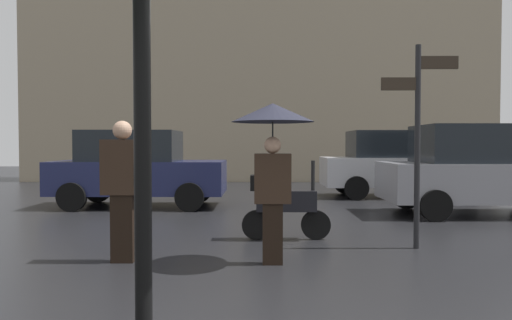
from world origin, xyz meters
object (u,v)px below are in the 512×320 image
Objects in this scene: parked_car_left at (137,168)px; parked_car_right at (399,163)px; street_signpost at (418,125)px; pedestrian_with_umbrella at (273,135)px; parked_scooter at (283,204)px; parked_car_distant at (481,170)px; pedestrian_with_bag at (124,182)px.

parked_car_right is at bearing -161.83° from parked_car_left.
parked_car_left is at bearing 138.32° from street_signpost.
parked_car_right reaches higher than parked_car_left.
pedestrian_with_umbrella reaches higher than parked_scooter.
parked_scooter is 0.33× the size of parked_car_distant.
pedestrian_with_bag is 9.52m from parked_car_right.
pedestrian_with_umbrella is 0.49× the size of parked_car_left.
parked_car_distant is at bearing 73.66° from pedestrian_with_bag.
parked_scooter is 0.34× the size of parked_car_left.
pedestrian_with_bag is at bearing -148.72° from parked_car_distant.
parked_car_right is at bearing 56.77° from parked_scooter.
pedestrian_with_bag is 4.11m from street_signpost.
parked_car_left reaches higher than parked_scooter.
parked_scooter is at bearing -103.57° from parked_car_right.
parked_car_left is at bearing 126.46° from parked_scooter.
parked_car_distant is at bearing 170.78° from parked_car_left.
pedestrian_with_bag is 0.44× the size of parked_car_left.
parked_scooter is at bearing -149.58° from parked_car_distant.
parked_car_right is (5.68, 7.65, -0.05)m from pedestrian_with_bag.
pedestrian_with_bag is at bearing -148.42° from parked_scooter.
parked_car_right is 3.57m from parked_car_distant.
pedestrian_with_bag is 2.57m from parked_scooter.
pedestrian_with_umbrella reaches higher than pedestrian_with_bag.
street_signpost is (5.17, -4.60, 0.83)m from parked_car_left.
pedestrian_with_bag is 7.62m from parked_car_distant.
street_signpost is at bearing 52.34° from pedestrian_with_bag.
parked_car_distant is 4.21m from street_signpost.
pedestrian_with_umbrella is 6.35m from parked_car_left.
street_signpost reaches higher than pedestrian_with_bag.
parked_car_distant is (6.39, 4.15, -0.05)m from pedestrian_with_bag.
parked_car_right reaches higher than pedestrian_with_bag.
street_signpost is at bearing 138.56° from parked_car_left.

